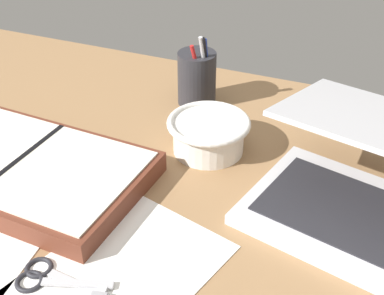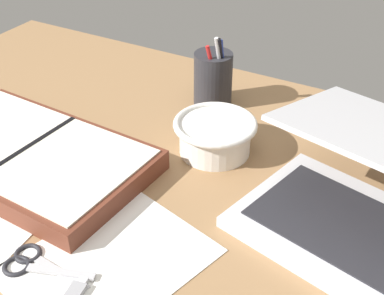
{
  "view_description": "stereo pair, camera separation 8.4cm",
  "coord_description": "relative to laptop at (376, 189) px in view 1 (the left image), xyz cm",
  "views": [
    {
      "loc": [
        32.04,
        -57.02,
        56.55
      ],
      "look_at": [
        5.39,
        7.65,
        9.0
      ],
      "focal_mm": 50.0,
      "sensor_mm": 36.0,
      "label": 1
    },
    {
      "loc": [
        39.65,
        -53.34,
        56.55
      ],
      "look_at": [
        5.39,
        7.65,
        9.0
      ],
      "focal_mm": 50.0,
      "sensor_mm": 36.0,
      "label": 2
    }
  ],
  "objects": [
    {
      "name": "planner",
      "position": [
        -54.82,
        -12.12,
        -3.22
      ],
      "size": [
        42.39,
        26.63,
        4.07
      ],
      "rotation": [
        0.0,
        0.0,
        -0.05
      ],
      "color": "brown",
      "rests_on": "desk_top"
    },
    {
      "name": "paper_sheet_front",
      "position": [
        -29.47,
        -23.91,
        -5.08
      ],
      "size": [
        26.72,
        30.71,
        0.16
      ],
      "primitive_type": "cube",
      "rotation": [
        0.0,
        0.0,
        -0.26
      ],
      "color": "white",
      "rests_on": "desk_top"
    },
    {
      "name": "pen_cup",
      "position": [
        -37.56,
        22.7,
        0.46
      ],
      "size": [
        7.76,
        7.76,
        15.49
      ],
      "color": "#28282D",
      "rests_on": "desk_top"
    },
    {
      "name": "desk_top",
      "position": [
        -33.64,
        -10.31,
        -6.16
      ],
      "size": [
        140.0,
        100.0,
        2.0
      ],
      "primitive_type": "cube",
      "color": "#936D47",
      "rests_on": "ground"
    },
    {
      "name": "bowl",
      "position": [
        -29.18,
        7.28,
        -1.68
      ],
      "size": [
        14.8,
        14.8,
        6.29
      ],
      "color": "silver",
      "rests_on": "desk_top"
    },
    {
      "name": "scissors",
      "position": [
        -38.56,
        -29.44,
        -4.83
      ],
      "size": [
        12.73,
        6.39,
        0.8
      ],
      "rotation": [
        0.0,
        0.0,
        0.12
      ],
      "color": "#B7B7BC",
      "rests_on": "desk_top"
    },
    {
      "name": "laptop",
      "position": [
        0.0,
        0.0,
        0.0
      ],
      "size": [
        40.35,
        38.59,
        15.21
      ],
      "rotation": [
        0.0,
        0.0,
        -0.23
      ],
      "color": "silver",
      "rests_on": "desk_top"
    }
  ]
}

